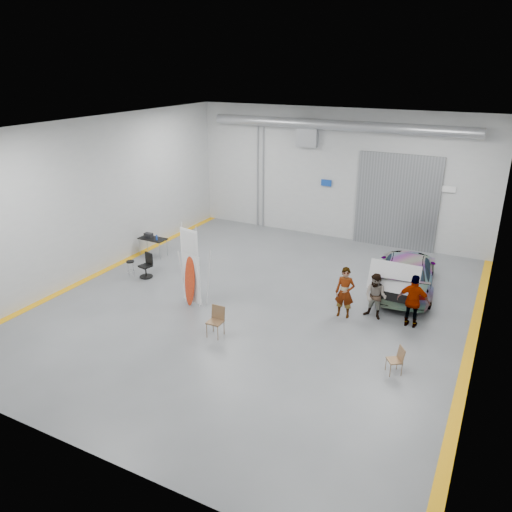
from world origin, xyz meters
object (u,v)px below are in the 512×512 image
at_px(folding_chair_near, 216,327).
at_px(office_chair, 147,267).
at_px(sedan_car, 407,272).
at_px(person_c, 414,301).
at_px(shop_stool, 131,269).
at_px(person_a, 345,292).
at_px(surfboard_display, 191,274).
at_px(person_b, 376,296).
at_px(folding_chair_far, 394,365).
at_px(work_table, 152,238).

distance_m(folding_chair_near, office_chair, 5.43).
height_order(sedan_car, person_c, person_c).
bearing_deg(folding_chair_near, office_chair, 149.28).
relative_size(sedan_car, shop_stool, 7.58).
xyz_separation_m(person_a, shop_stool, (-8.43, -0.63, -0.55)).
distance_m(person_c, surfboard_display, 7.28).
relative_size(sedan_car, person_b, 3.12).
bearing_deg(folding_chair_far, person_b, 169.81).
relative_size(folding_chair_near, folding_chair_far, 1.21).
bearing_deg(folding_chair_near, person_a, 42.49).
height_order(person_c, folding_chair_far, person_c).
height_order(surfboard_display, folding_chair_far, surfboard_display).
distance_m(person_a, office_chair, 7.86).
relative_size(sedan_car, folding_chair_far, 6.22).
distance_m(folding_chair_far, shop_stool, 10.81).
relative_size(person_b, work_table, 1.26).
xyz_separation_m(sedan_car, work_table, (-10.52, -1.44, 0.07)).
xyz_separation_m(shop_stool, office_chair, (0.59, 0.23, 0.11)).
bearing_deg(folding_chair_far, person_a, -173.01).
distance_m(folding_chair_near, work_table, 7.66).
bearing_deg(sedan_car, person_c, 97.42).
height_order(person_c, shop_stool, person_c).
xyz_separation_m(person_a, office_chair, (-7.84, -0.40, -0.44)).
bearing_deg(office_chair, person_c, 17.21).
bearing_deg(office_chair, folding_chair_near, -15.94).
bearing_deg(surfboard_display, shop_stool, 176.66).
relative_size(person_c, surfboard_display, 0.60).
xyz_separation_m(work_table, office_chair, (1.32, -2.02, -0.34)).
relative_size(sedan_car, folding_chair_near, 5.13).
height_order(surfboard_display, shop_stool, surfboard_display).
relative_size(person_a, work_table, 1.40).
xyz_separation_m(person_c, folding_chair_far, (0.10, -2.84, -0.64)).
bearing_deg(shop_stool, surfboard_display, -15.26).
relative_size(shop_stool, office_chair, 0.66).
xyz_separation_m(folding_chair_near, folding_chair_far, (5.30, 0.52, -0.05)).
distance_m(person_c, work_table, 11.35).
distance_m(sedan_car, person_a, 3.36).
distance_m(person_c, shop_stool, 10.61).
xyz_separation_m(sedan_car, folding_chair_near, (-4.45, -6.08, -0.41)).
height_order(person_b, office_chair, person_b).
distance_m(surfboard_display, office_chair, 3.27).
distance_m(surfboard_display, folding_chair_far, 7.23).
xyz_separation_m(person_a, folding_chair_near, (-3.09, -3.02, -0.57)).
bearing_deg(sedan_car, folding_chair_near, 45.77).
bearing_deg(sedan_car, person_b, 72.79).
height_order(person_c, work_table, person_c).
height_order(folding_chair_near, shop_stool, folding_chair_near).
bearing_deg(surfboard_display, office_chair, 169.77).
distance_m(work_table, office_chair, 2.44).
bearing_deg(office_chair, person_a, 15.84).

